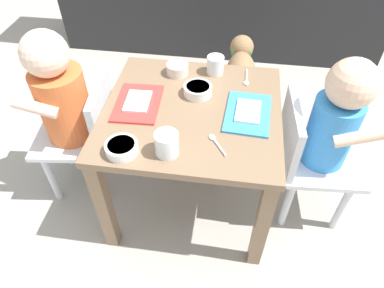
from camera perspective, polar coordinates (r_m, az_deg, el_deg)
name	(u,v)px	position (r m, az deg, el deg)	size (l,w,h in m)	color
ground_plane	(192,194)	(1.49, 0.00, -8.26)	(7.00, 7.00, 0.00)	#9E998E
dining_table	(192,127)	(1.21, 0.00, 2.78)	(0.59, 0.57, 0.47)	#7A6047
seated_child_left	(65,101)	(1.32, -20.01, 6.64)	(0.31, 0.31, 0.70)	silver
seated_child_right	(329,127)	(1.23, 21.57, 2.63)	(0.30, 0.30, 0.68)	silver
dog	(241,74)	(1.79, 7.94, 11.27)	(0.17, 0.48, 0.33)	olive
food_tray_left	(138,103)	(1.18, -8.89, 6.62)	(0.15, 0.21, 0.02)	red
food_tray_right	(248,113)	(1.14, 9.13, 4.99)	(0.15, 0.22, 0.02)	#388CD8
water_cup_left	(215,66)	(1.31, 3.83, 12.61)	(0.06, 0.06, 0.07)	white
water_cup_right	(167,145)	(0.99, -4.14, -0.16)	(0.07, 0.07, 0.07)	white
cereal_bowl_left_side	(122,148)	(1.02, -11.45, -0.59)	(0.10, 0.10, 0.03)	white
veggie_bowl_near	(198,90)	(1.21, 0.96, 8.87)	(0.10, 0.10, 0.03)	white
cereal_bowl_right_side	(177,68)	(1.31, -2.41, 12.24)	(0.08, 0.08, 0.04)	silver
spoon_by_left_tray	(246,79)	(1.30, 8.88, 10.48)	(0.02, 0.10, 0.01)	silver
spoon_by_right_tray	(216,143)	(1.04, 3.96, 0.24)	(0.07, 0.09, 0.01)	silver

